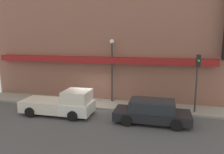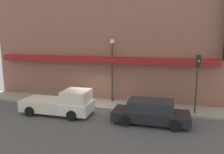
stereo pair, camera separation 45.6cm
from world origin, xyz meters
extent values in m
plane|color=#4C4C4F|center=(0.00, 0.00, 0.00)|extent=(80.00, 80.00, 0.00)
cube|color=gray|center=(0.00, 1.20, 0.08)|extent=(36.00, 2.41, 0.16)
cube|color=brown|center=(0.00, 3.91, 5.55)|extent=(19.80, 3.00, 11.11)
cube|color=maroon|center=(0.00, 2.11, 3.52)|extent=(18.22, 0.60, 0.50)
cube|color=white|center=(-0.43, -1.59, 0.61)|extent=(2.01, 1.91, 0.77)
cube|color=silver|center=(-0.43, -1.59, 1.40)|extent=(1.71, 1.76, 0.81)
cube|color=silver|center=(-2.94, -1.59, 0.61)|extent=(3.02, 1.91, 0.77)
cylinder|color=black|center=(-0.38, -0.64, 0.34)|extent=(0.69, 0.22, 0.69)
cylinder|color=black|center=(-0.38, -2.55, 0.34)|extent=(0.69, 0.22, 0.69)
cylinder|color=black|center=(-3.50, -0.64, 0.34)|extent=(0.69, 0.22, 0.69)
cylinder|color=black|center=(-3.50, -2.55, 0.34)|extent=(0.69, 0.22, 0.69)
cube|color=black|center=(4.62, -1.59, 0.49)|extent=(4.76, 1.87, 0.56)
cube|color=#23282D|center=(4.62, -1.59, 1.12)|extent=(2.76, 1.68, 0.71)
cylinder|color=black|center=(6.09, -0.66, 0.34)|extent=(0.69, 0.22, 0.69)
cylinder|color=black|center=(6.09, -2.53, 0.34)|extent=(0.69, 0.22, 0.69)
cylinder|color=black|center=(3.14, -0.66, 0.34)|extent=(0.69, 0.22, 0.69)
cylinder|color=black|center=(3.14, -2.53, 0.34)|extent=(0.69, 0.22, 0.69)
cylinder|color=#196633|center=(3.53, 0.90, 0.45)|extent=(0.21, 0.21, 0.58)
sphere|color=#196633|center=(3.53, 0.90, 0.82)|extent=(0.20, 0.20, 0.20)
cylinder|color=#2D2D2D|center=(1.17, 1.93, 2.51)|extent=(0.14, 0.14, 4.69)
sphere|color=silver|center=(1.17, 1.93, 5.03)|extent=(0.36, 0.36, 0.36)
cylinder|color=#2D2D2D|center=(7.47, 0.69, 2.19)|extent=(0.12, 0.12, 4.05)
cube|color=black|center=(7.47, 0.53, 3.81)|extent=(0.28, 0.20, 0.80)
sphere|color=green|center=(7.47, 0.41, 3.81)|extent=(0.16, 0.16, 0.16)
camera|label=1|loc=(5.23, -14.99, 5.38)|focal=35.00mm
camera|label=2|loc=(5.67, -14.88, 5.38)|focal=35.00mm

